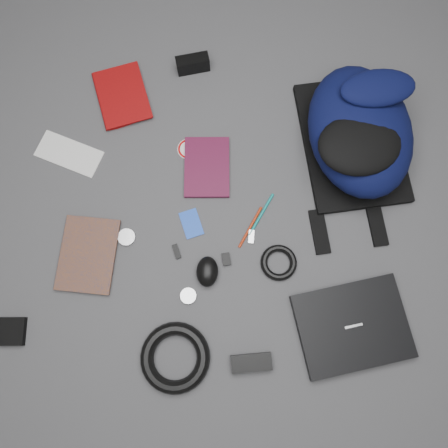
# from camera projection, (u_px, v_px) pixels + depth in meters

# --- Properties ---
(ground) EXTENTS (4.00, 4.00, 0.00)m
(ground) POSITION_uv_depth(u_px,v_px,m) (224.00, 225.00, 1.39)
(ground) COLOR #4F4F51
(ground) RESTS_ON ground
(backpack) EXTENTS (0.44, 0.56, 0.21)m
(backpack) POSITION_uv_depth(u_px,v_px,m) (360.00, 131.00, 1.35)
(backpack) COLOR black
(backpack) RESTS_ON ground
(laptop) EXTENTS (0.38, 0.34, 0.03)m
(laptop) POSITION_uv_depth(u_px,v_px,m) (352.00, 326.00, 1.31)
(laptop) COLOR black
(laptop) RESTS_ON ground
(textbook_red) EXTENTS (0.23, 0.26, 0.02)m
(textbook_red) POSITION_uv_depth(u_px,v_px,m) (99.00, 102.00, 1.47)
(textbook_red) COLOR maroon
(textbook_red) RESTS_ON ground
(comic_book) EXTENTS (0.17, 0.24, 0.02)m
(comic_book) POSITION_uv_depth(u_px,v_px,m) (61.00, 252.00, 1.36)
(comic_book) COLOR #B3570C
(comic_book) RESTS_ON ground
(envelope) EXTENTS (0.23, 0.15, 0.00)m
(envelope) POSITION_uv_depth(u_px,v_px,m) (69.00, 154.00, 1.44)
(envelope) COLOR white
(envelope) RESTS_ON ground
(dvd_case) EXTENTS (0.17, 0.22, 0.02)m
(dvd_case) POSITION_uv_depth(u_px,v_px,m) (207.00, 167.00, 1.43)
(dvd_case) COLOR #430D24
(dvd_case) RESTS_ON ground
(compact_camera) EXTENTS (0.12, 0.07, 0.06)m
(compact_camera) POSITION_uv_depth(u_px,v_px,m) (193.00, 64.00, 1.49)
(compact_camera) COLOR black
(compact_camera) RESTS_ON ground
(sticker_disc) EXTENTS (0.08, 0.08, 0.00)m
(sticker_disc) POSITION_uv_depth(u_px,v_px,m) (188.00, 149.00, 1.45)
(sticker_disc) COLOR white
(sticker_disc) RESTS_ON ground
(pen_teal) EXTENTS (0.07, 0.15, 0.01)m
(pen_teal) POSITION_uv_depth(u_px,v_px,m) (261.00, 215.00, 1.39)
(pen_teal) COLOR #0E817F
(pen_teal) RESTS_ON ground
(pen_red) EXTENTS (0.07, 0.14, 0.01)m
(pen_red) POSITION_uv_depth(u_px,v_px,m) (250.00, 227.00, 1.39)
(pen_red) COLOR #AD2B0D
(pen_red) RESTS_ON ground
(id_badge) EXTENTS (0.09, 0.11, 0.00)m
(id_badge) POSITION_uv_depth(u_px,v_px,m) (191.00, 224.00, 1.39)
(id_badge) COLOR blue
(id_badge) RESTS_ON ground
(usb_black) EXTENTS (0.03, 0.05, 0.01)m
(usb_black) POSITION_uv_depth(u_px,v_px,m) (177.00, 251.00, 1.37)
(usb_black) COLOR black
(usb_black) RESTS_ON ground
(usb_silver) EXTENTS (0.02, 0.04, 0.01)m
(usb_silver) POSITION_uv_depth(u_px,v_px,m) (251.00, 237.00, 1.38)
(usb_silver) COLOR silver
(usb_silver) RESTS_ON ground
(key_fob) EXTENTS (0.03, 0.04, 0.01)m
(key_fob) POSITION_uv_depth(u_px,v_px,m) (226.00, 259.00, 1.36)
(key_fob) COLOR black
(key_fob) RESTS_ON ground
(mouse) EXTENTS (0.07, 0.10, 0.05)m
(mouse) POSITION_uv_depth(u_px,v_px,m) (207.00, 272.00, 1.33)
(mouse) COLOR black
(mouse) RESTS_ON ground
(headphone_left) EXTENTS (0.07, 0.07, 0.01)m
(headphone_left) POSITION_uv_depth(u_px,v_px,m) (127.00, 237.00, 1.38)
(headphone_left) COLOR #BBBBBD
(headphone_left) RESTS_ON ground
(headphone_right) EXTENTS (0.06, 0.06, 0.01)m
(headphone_right) POSITION_uv_depth(u_px,v_px,m) (188.00, 296.00, 1.34)
(headphone_right) COLOR #BDBDBF
(headphone_right) RESTS_ON ground
(cable_coil) EXTENTS (0.14, 0.14, 0.02)m
(cable_coil) POSITION_uv_depth(u_px,v_px,m) (279.00, 263.00, 1.35)
(cable_coil) COLOR black
(cable_coil) RESTS_ON ground
(power_brick) EXTENTS (0.13, 0.07, 0.03)m
(power_brick) POSITION_uv_depth(u_px,v_px,m) (251.00, 363.00, 1.28)
(power_brick) COLOR black
(power_brick) RESTS_ON ground
(power_cord_coil) EXTENTS (0.25, 0.25, 0.04)m
(power_cord_coil) POSITION_uv_depth(u_px,v_px,m) (175.00, 358.00, 1.28)
(power_cord_coil) COLOR black
(power_cord_coil) RESTS_ON ground
(pouch) EXTENTS (0.09, 0.09, 0.02)m
(pouch) POSITION_uv_depth(u_px,v_px,m) (11.00, 331.00, 1.31)
(pouch) COLOR black
(pouch) RESTS_ON ground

